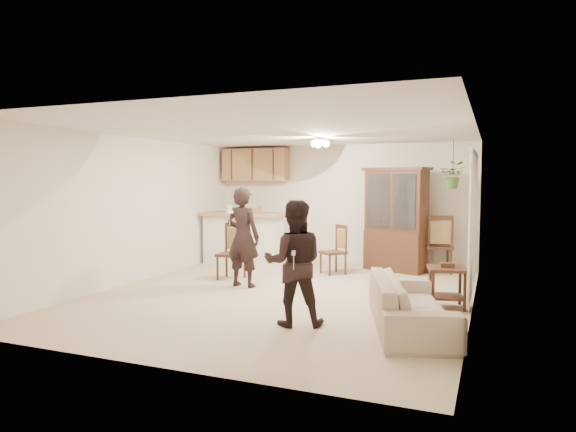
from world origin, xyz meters
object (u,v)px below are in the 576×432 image
at_px(sofa, 410,298).
at_px(china_hutch, 396,220).
at_px(chair_hutch_right, 438,256).
at_px(chair_bar, 231,263).
at_px(chair_hutch_left, 333,260).
at_px(side_table, 447,287).
at_px(child, 294,270).
at_px(adult, 243,233).

distance_m(sofa, china_hutch, 4.00).
bearing_deg(chair_hutch_right, chair_bar, 17.71).
bearing_deg(chair_hutch_left, sofa, -15.91).
relative_size(sofa, side_table, 3.00).
bearing_deg(chair_hutch_right, side_table, 84.31).
relative_size(sofa, chair_hutch_right, 1.69).
height_order(child, chair_hutch_right, child).
bearing_deg(chair_hutch_right, chair_hutch_left, 13.17).
relative_size(child, side_table, 2.16).
relative_size(china_hutch, chair_hutch_right, 1.81).
bearing_deg(chair_hutch_left, chair_hutch_right, 69.34).
height_order(chair_hutch_left, chair_hutch_right, chair_hutch_right).
bearing_deg(china_hutch, chair_hutch_right, 26.93).
relative_size(sofa, chair_bar, 1.90).
bearing_deg(chair_bar, adult, -48.86).
height_order(chair_bar, chair_hutch_left, chair_bar).
height_order(adult, chair_hutch_right, adult).
distance_m(child, china_hutch, 4.27).
relative_size(china_hutch, chair_hutch_left, 2.17).
bearing_deg(chair_hutch_left, side_table, 2.50).
height_order(sofa, chair_hutch_right, chair_hutch_right).
distance_m(adult, chair_bar, 0.95).
bearing_deg(china_hutch, child, -78.21).
relative_size(chair_bar, chair_hutch_right, 0.89).
distance_m(side_table, chair_hutch_left, 2.88).
bearing_deg(adult, china_hutch, -124.42).
xyz_separation_m(adult, child, (1.60, -1.79, -0.22)).
distance_m(sofa, chair_hutch_left, 3.60).
relative_size(adult, child, 1.33).
distance_m(adult, chair_hutch_left, 2.06).
height_order(china_hutch, side_table, china_hutch).
bearing_deg(side_table, child, -136.18).
height_order(side_table, chair_bar, chair_bar).
bearing_deg(child, chair_hutch_right, -126.52).
bearing_deg(chair_bar, china_hutch, 33.88).
height_order(adult, child, adult).
bearing_deg(chair_hutch_left, child, -38.34).
xyz_separation_m(side_table, chair_hutch_left, (-2.20, 1.85, -0.03)).
bearing_deg(chair_hutch_right, child, 60.17).
height_order(sofa, chair_bar, chair_bar).
bearing_deg(child, adult, -68.46).
height_order(side_table, chair_hutch_left, chair_hutch_left).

